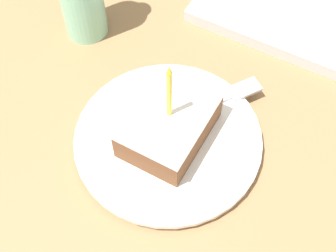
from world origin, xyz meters
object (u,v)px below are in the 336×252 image
(plate, at_px, (168,140))
(marble_board, at_px, (286,9))
(fork, at_px, (215,101))
(cake_slice, at_px, (169,124))

(plate, xyz_separation_m, marble_board, (-0.05, -0.30, -0.00))
(fork, relative_size, marble_board, 0.54)
(cake_slice, height_order, marble_board, cake_slice)
(fork, bearing_deg, marble_board, -94.19)
(fork, bearing_deg, cake_slice, 68.87)
(cake_slice, xyz_separation_m, fork, (-0.03, -0.08, -0.02))
(marble_board, bearing_deg, cake_slice, 81.39)
(marble_board, bearing_deg, plate, 81.45)
(plate, distance_m, marble_board, 0.31)
(cake_slice, xyz_separation_m, marble_board, (-0.05, -0.30, -0.03))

